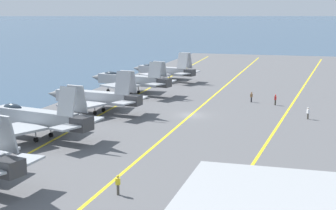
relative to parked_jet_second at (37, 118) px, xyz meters
The scene contains 13 objects.
ground_plane 23.91m from the parked_jet_second, 37.67° to the right, with size 2000.00×2000.00×0.00m, color #334C66.
carrier_deck 23.88m from the parked_jet_second, 37.67° to the right, with size 205.27×47.68×0.40m, color #565659.
deck_stripe_foul_line 33.48m from the parked_jet_second, 55.78° to the right, with size 184.74×0.36×0.01m, color yellow.
deck_stripe_centerline 23.86m from the parked_jet_second, 37.67° to the right, with size 184.74×0.36×0.01m, color yellow.
deck_stripe_edge_line 19.00m from the parked_jet_second, ahead, with size 184.74×0.36×0.01m, color yellow.
parked_jet_second is the anchor object (origin of this frame).
parked_jet_third 16.30m from the parked_jet_second, ahead, with size 13.01×16.16×6.62m.
parked_jet_fourth 33.60m from the parked_jet_second, ahead, with size 12.42×16.98×6.30m.
parked_jet_fifth 52.32m from the parked_jet_second, ahead, with size 12.15×15.94×6.37m.
crew_brown_vest 38.58m from the parked_jet_second, 34.38° to the right, with size 0.45×0.40×1.72m.
crew_yellow_vest 22.16m from the parked_jet_second, 132.76° to the right, with size 0.30×0.41×1.75m.
crew_white_vest 37.33m from the parked_jet_second, 56.59° to the right, with size 0.46×0.43×1.74m.
crew_red_vest 39.79m from the parked_jet_second, 40.54° to the right, with size 0.41×0.31×1.76m.
Camera 1 is at (-72.35, -17.17, 15.97)m, focal length 55.00 mm.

